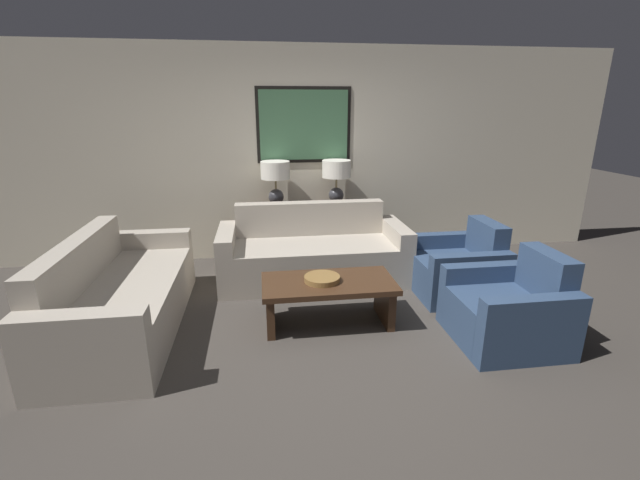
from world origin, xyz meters
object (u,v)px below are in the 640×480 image
at_px(couch_by_back_wall, 313,255).
at_px(coffee_table, 328,292).
at_px(couch_by_side, 121,298).
at_px(armchair_near_camera, 509,311).
at_px(table_lamp_right, 336,175).
at_px(console_table, 307,233).
at_px(table_lamp_left, 275,176).
at_px(armchair_near_back_wall, 458,269).
at_px(decorative_bowl, 322,279).

bearing_deg(couch_by_back_wall, coffee_table, -89.69).
relative_size(couch_by_side, armchair_near_camera, 2.47).
bearing_deg(couch_by_back_wall, armchair_near_camera, -46.78).
distance_m(couch_by_side, armchair_near_camera, 3.38).
xyz_separation_m(table_lamp_right, couch_by_side, (-2.22, -1.58, -0.81)).
relative_size(console_table, table_lamp_right, 2.21).
distance_m(table_lamp_left, table_lamp_right, 0.76).
distance_m(coffee_table, armchair_near_camera, 1.56).
bearing_deg(armchair_near_camera, armchair_near_back_wall, 90.00).
bearing_deg(coffee_table, couch_by_back_wall, 90.31).
bearing_deg(armchair_near_camera, couch_by_side, 168.81).
height_order(couch_by_back_wall, coffee_table, couch_by_back_wall).
bearing_deg(couch_by_side, table_lamp_right, 35.43).
xyz_separation_m(table_lamp_left, armchair_near_camera, (1.86, -2.23, -0.84)).
height_order(decorative_bowl, armchair_near_camera, armchair_near_camera).
height_order(coffee_table, armchair_near_back_wall, armchair_near_back_wall).
bearing_deg(table_lamp_left, console_table, 0.00).
relative_size(console_table, decorative_bowl, 3.83).
bearing_deg(coffee_table, couch_by_side, 174.90).
bearing_deg(couch_by_side, couch_by_back_wall, 26.59).
distance_m(console_table, armchair_near_camera, 2.68).
xyz_separation_m(decorative_bowl, armchair_near_back_wall, (1.53, 0.49, -0.18)).
height_order(couch_by_back_wall, armchair_near_camera, couch_by_back_wall).
height_order(couch_by_back_wall, couch_by_side, same).
bearing_deg(couch_by_back_wall, table_lamp_right, 60.02).
xyz_separation_m(couch_by_back_wall, coffee_table, (0.01, -1.08, 0.02)).
height_order(table_lamp_left, coffee_table, table_lamp_left).
height_order(table_lamp_left, couch_by_back_wall, table_lamp_left).
bearing_deg(table_lamp_right, couch_by_back_wall, -119.98).
xyz_separation_m(couch_by_back_wall, decorative_bowl, (-0.05, -1.08, 0.15)).
bearing_deg(decorative_bowl, armchair_near_camera, -17.87).
xyz_separation_m(couch_by_side, armchair_near_back_wall, (3.32, 0.33, -0.02)).
bearing_deg(couch_by_back_wall, table_lamp_left, 119.98).
distance_m(console_table, table_lamp_right, 0.83).
bearing_deg(armchair_near_camera, decorative_bowl, 162.13).
bearing_deg(armchair_near_back_wall, table_lamp_left, 146.10).
bearing_deg(armchair_near_back_wall, decorative_bowl, -162.29).
bearing_deg(table_lamp_right, table_lamp_left, 180.00).
distance_m(decorative_bowl, armchair_near_camera, 1.62).
bearing_deg(armchair_near_camera, console_table, 123.55).
bearing_deg(coffee_table, table_lamp_left, 102.47).
xyz_separation_m(console_table, couch_by_back_wall, (0.00, -0.66, -0.07)).
bearing_deg(console_table, armchair_near_back_wall, -40.17).
bearing_deg(console_table, couch_by_back_wall, -90.00).
bearing_deg(table_lamp_left, table_lamp_right, 0.00).
height_order(coffee_table, armchair_near_camera, armchair_near_camera).
distance_m(table_lamp_left, coffee_table, 1.95).
distance_m(console_table, couch_by_side, 2.42).
distance_m(console_table, armchair_near_back_wall, 1.94).
distance_m(console_table, couch_by_back_wall, 0.66).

